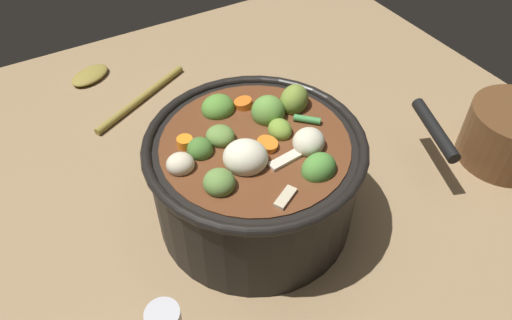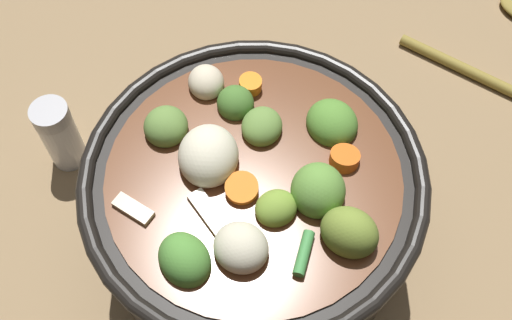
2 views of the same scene
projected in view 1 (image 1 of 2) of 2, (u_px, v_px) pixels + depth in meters
ground_plane at (255, 213)px, 0.67m from camera, size 1.10×1.10×0.00m
cooking_pot at (255, 177)px, 0.62m from camera, size 0.27×0.27×0.16m
wooden_spoon at (110, 84)px, 0.87m from camera, size 0.20×0.21×0.01m
small_saucepan at (508, 135)px, 0.72m from camera, size 0.22×0.17×0.09m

